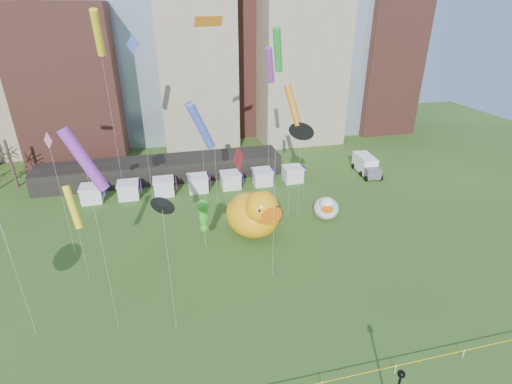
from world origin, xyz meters
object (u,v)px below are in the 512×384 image
object	(u,v)px
small_duck	(326,207)
box_truck	(366,165)
seahorse_purple	(248,208)
big_duck	(255,213)
seahorse_green	(204,213)

from	to	relation	value
small_duck	box_truck	bearing A→B (deg)	65.79
small_duck	seahorse_purple	xyz separation A→B (m)	(-10.72, -1.57, 2.11)
big_duck	seahorse_purple	size ratio (longest dim) A/B	1.81
box_truck	big_duck	bearing A→B (deg)	-142.22
big_duck	seahorse_purple	bearing A→B (deg)	149.66
big_duck	small_duck	bearing A→B (deg)	-4.35
seahorse_purple	box_truck	xyz separation A→B (m)	(23.24, 14.29, -2.23)
big_duck	small_duck	distance (m)	10.30
big_duck	seahorse_green	bearing A→B (deg)	175.00
seahorse_green	seahorse_purple	size ratio (longest dim) A/B	1.18
small_duck	seahorse_green	bearing A→B (deg)	-149.91
seahorse_green	seahorse_purple	distance (m)	5.58
small_duck	box_truck	size ratio (longest dim) A/B	0.72
small_duck	box_truck	xyz separation A→B (m)	(12.52, 12.71, -0.12)
seahorse_green	big_duck	bearing A→B (deg)	0.07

